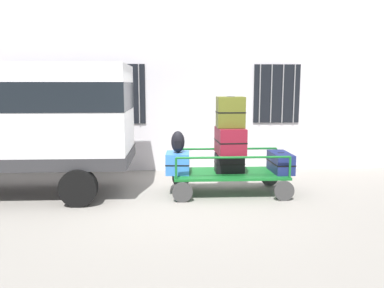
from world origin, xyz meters
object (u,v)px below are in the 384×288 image
at_px(luggage_cart, 229,176).
at_px(backpack, 178,142).
at_px(suitcase_midleft_top, 230,112).
at_px(van, 8,115).
at_px(suitcase_center_bottom, 281,162).
at_px(suitcase_left_bottom, 178,163).
at_px(suitcase_midleft_bottom, 229,163).
at_px(suitcase_midleft_middle, 230,141).

bearing_deg(luggage_cart, backpack, -179.48).
xyz_separation_m(luggage_cart, suitcase_midleft_top, (-0.00, -0.01, 1.32)).
distance_m(van, suitcase_midleft_top, 4.46).
bearing_deg(suitcase_midleft_top, suitcase_center_bottom, 1.25).
bearing_deg(suitcase_midleft_top, van, 177.49).
relative_size(suitcase_left_bottom, suitcase_midleft_top, 1.00).
relative_size(van, backpack, 11.07).
bearing_deg(van, backpack, -3.22).
bearing_deg(suitcase_center_bottom, suitcase_midleft_top, -178.75).
height_order(luggage_cart, suitcase_midleft_top, suitcase_midleft_top).
height_order(suitcase_midleft_top, backpack, suitcase_midleft_top).
height_order(suitcase_left_bottom, suitcase_midleft_bottom, suitcase_left_bottom).
distance_m(suitcase_left_bottom, backpack, 0.44).
bearing_deg(luggage_cart, suitcase_left_bottom, 179.00).
height_order(van, backpack, van).
bearing_deg(van, suitcase_midleft_middle, -2.72).
xyz_separation_m(suitcase_left_bottom, suitcase_midleft_middle, (1.06, -0.05, 0.45)).
xyz_separation_m(suitcase_midleft_top, backpack, (-1.06, 0.00, -0.60)).
xyz_separation_m(luggage_cart, backpack, (-1.06, -0.01, 0.72)).
bearing_deg(van, suitcase_center_bottom, -1.78).
height_order(suitcase_left_bottom, backpack, backpack).
bearing_deg(van, suitcase_midleft_top, -2.51).
bearing_deg(suitcase_left_bottom, suitcase_center_bottom, -0.23).
bearing_deg(suitcase_center_bottom, suitcase_left_bottom, 179.77).
distance_m(van, suitcase_left_bottom, 3.54).
bearing_deg(suitcase_midleft_middle, backpack, 178.91).
bearing_deg(suitcase_midleft_middle, luggage_cart, 90.00).
relative_size(van, suitcase_left_bottom, 7.82).
relative_size(suitcase_center_bottom, backpack, 1.90).
height_order(van, suitcase_midleft_bottom, van).
distance_m(van, suitcase_center_bottom, 5.61).
bearing_deg(suitcase_midleft_bottom, suitcase_left_bottom, -179.36).
bearing_deg(suitcase_midleft_middle, van, 177.28).
xyz_separation_m(suitcase_left_bottom, suitcase_center_bottom, (2.13, -0.01, -0.01)).
relative_size(suitcase_midleft_bottom, suitcase_midleft_middle, 0.73).
xyz_separation_m(luggage_cart, suitcase_center_bottom, (1.06, 0.01, 0.28)).
relative_size(suitcase_left_bottom, suitcase_midleft_middle, 0.77).
height_order(luggage_cart, suitcase_midleft_middle, suitcase_midleft_middle).
height_order(van, suitcase_center_bottom, van).
height_order(suitcase_midleft_bottom, suitcase_midleft_top, suitcase_midleft_top).
xyz_separation_m(van, suitcase_left_bottom, (3.39, -0.16, -0.97)).
relative_size(suitcase_midleft_bottom, suitcase_center_bottom, 0.71).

